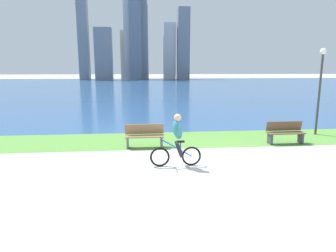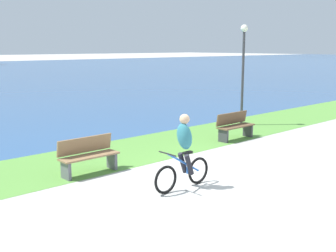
% 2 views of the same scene
% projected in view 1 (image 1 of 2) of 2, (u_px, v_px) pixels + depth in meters
% --- Properties ---
extents(ground_plane, '(300.00, 300.00, 0.00)m').
position_uv_depth(ground_plane, '(220.00, 165.00, 9.35)').
color(ground_plane, '#B2AFA8').
extents(grass_strip_bayside, '(120.00, 2.98, 0.01)m').
position_uv_depth(grass_strip_bayside, '(198.00, 139.00, 12.80)').
color(grass_strip_bayside, '#59933D').
rests_on(grass_strip_bayside, ground).
extents(bay_water_surface, '(300.00, 78.57, 0.00)m').
position_uv_depth(bay_water_surface, '(153.00, 86.00, 52.63)').
color(bay_water_surface, '#2D568C').
rests_on(bay_water_surface, ground).
extents(cyclist_lead, '(1.61, 0.52, 1.66)m').
position_uv_depth(cyclist_lead, '(177.00, 140.00, 9.12)').
color(cyclist_lead, black).
rests_on(cyclist_lead, ground).
extents(bench_near_path, '(1.50, 0.47, 0.90)m').
position_uv_depth(bench_near_path, '(285.00, 133.00, 11.99)').
color(bench_near_path, brown).
rests_on(bench_near_path, ground).
extents(bench_far_along_path, '(1.50, 0.47, 0.90)m').
position_uv_depth(bench_far_along_path, '(145.00, 136.00, 11.40)').
color(bench_far_along_path, olive).
rests_on(bench_far_along_path, ground).
extents(lamppost_tall, '(0.28, 0.28, 3.90)m').
position_uv_depth(lamppost_tall, '(321.00, 79.00, 13.23)').
color(lamppost_tall, '#38383D').
rests_on(lamppost_tall, ground).
extents(city_skyline_far_shore, '(29.59, 11.28, 27.14)m').
position_uv_depth(city_skyline_far_shore, '(136.00, 43.00, 80.43)').
color(city_skyline_far_shore, slate).
rests_on(city_skyline_far_shore, ground).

